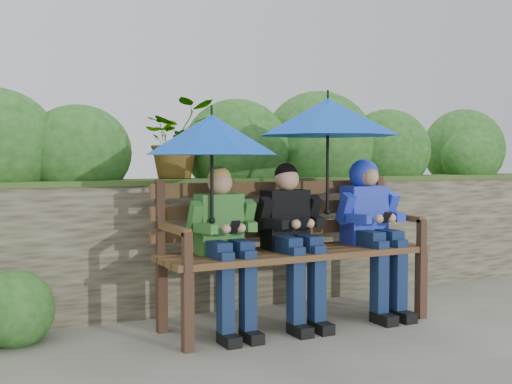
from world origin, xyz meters
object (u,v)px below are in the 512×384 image
boy_right (371,220)px  umbrella_left (212,135)px  boy_middle (292,232)px  umbrella_right (328,117)px  park_bench (291,241)px  boy_left (225,238)px

boy_right → umbrella_left: size_ratio=1.32×
boy_middle → umbrella_right: 0.89m
boy_middle → umbrella_right: (0.32, 0.05, 0.83)m
park_bench → boy_right: (0.66, -0.08, 0.13)m
park_bench → boy_right: size_ratio=1.67×
boy_left → umbrella_right: size_ratio=1.09×
boy_left → boy_right: boy_right is taller
boy_middle → boy_right: boy_right is taller
boy_middle → park_bench: bearing=66.4°
boy_right → umbrella_right: size_ratio=1.14×
boy_right → umbrella_right: bearing=174.3°
park_bench → umbrella_right: bearing=-9.2°
umbrella_right → umbrella_left: bearing=-176.6°
umbrella_right → boy_middle: bearing=-171.8°
boy_left → boy_middle: 0.52m
boy_middle → umbrella_left: size_ratio=1.29×
umbrella_left → umbrella_right: umbrella_right is taller
boy_middle → umbrella_left: bearing=-179.1°
boy_middle → umbrella_right: umbrella_right is taller
park_bench → boy_left: bearing=-170.8°
boy_middle → umbrella_right: size_ratio=1.11×
park_bench → umbrella_left: 1.01m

